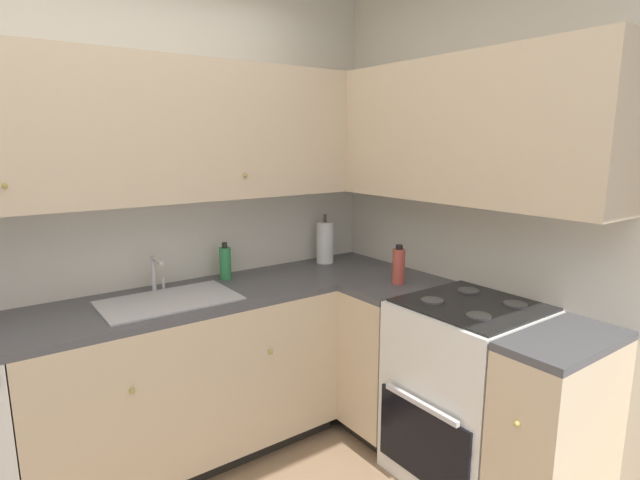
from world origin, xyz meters
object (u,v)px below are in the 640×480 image
object	(u,v)px
oil_bottle	(399,266)
soap_bottle	(225,263)
oven_range	(468,390)
paper_towel_roll	(325,242)

from	to	relation	value
oil_bottle	soap_bottle	bearing A→B (deg)	138.81
oven_range	soap_bottle	xyz separation A→B (m)	(-0.76, 1.14, 0.54)
soap_bottle	oil_bottle	size ratio (longest dim) A/B	0.98
paper_towel_roll	oil_bottle	size ratio (longest dim) A/B	1.50
soap_bottle	paper_towel_roll	world-z (taller)	paper_towel_roll
soap_bottle	oil_bottle	xyz separation A→B (m)	(0.75, -0.65, 0.01)
oil_bottle	oven_range	bearing A→B (deg)	-87.79
oven_range	paper_towel_roll	size ratio (longest dim) A/B	3.20
oven_range	paper_towel_roll	world-z (taller)	paper_towel_roll
paper_towel_roll	oil_bottle	distance (m)	0.63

